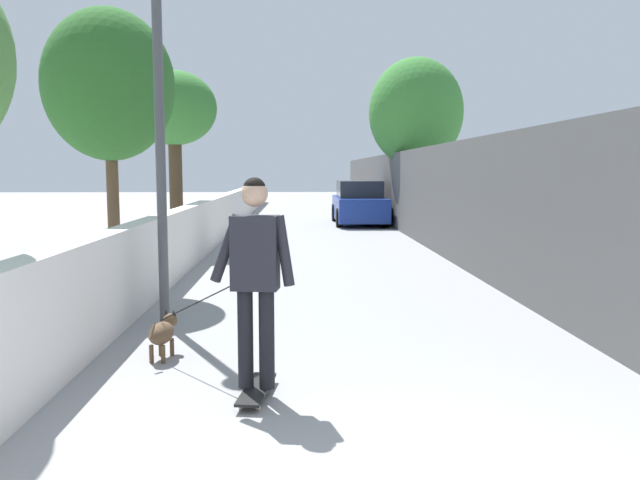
{
  "coord_description": "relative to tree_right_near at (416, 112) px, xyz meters",
  "views": [
    {
      "loc": [
        -2.57,
        0.56,
        1.9
      ],
      "look_at": [
        5.59,
        0.27,
        1.0
      ],
      "focal_mm": 35.51,
      "sensor_mm": 36.0,
      "label": 1
    }
  ],
  "objects": [
    {
      "name": "ground_plane",
      "position": [
        -5.0,
        3.43,
        -3.85
      ],
      "size": [
        80.0,
        80.0,
        0.0
      ],
      "primitive_type": "plane",
      "color": "gray"
    },
    {
      "name": "wall_left",
      "position": [
        -7.0,
        6.21,
        -3.26
      ],
      "size": [
        48.0,
        0.3,
        1.18
      ],
      "primitive_type": "cube",
      "color": "silver",
      "rests_on": "ground"
    },
    {
      "name": "fence_right",
      "position": [
        -7.0,
        0.66,
        -2.61
      ],
      "size": [
        48.0,
        0.3,
        2.49
      ],
      "primitive_type": "cube",
      "color": "#4C4C4C",
      "rests_on": "ground"
    },
    {
      "name": "tree_right_near",
      "position": [
        0.0,
        0.0,
        0.0
      ],
      "size": [
        3.18,
        3.18,
        5.69
      ],
      "color": "#473523",
      "rests_on": "ground"
    },
    {
      "name": "tree_left_mid",
      "position": [
        -6.0,
        6.96,
        -0.53
      ],
      "size": [
        2.05,
        2.05,
        4.29
      ],
      "color": "#473523",
      "rests_on": "ground"
    },
    {
      "name": "tree_left_far",
      "position": [
        -11.5,
        6.9,
        -0.66
      ],
      "size": [
        2.0,
        2.0,
        4.38
      ],
      "color": "brown",
      "rests_on": "ground"
    },
    {
      "name": "lamp_post",
      "position": [
        -13.77,
        5.66,
        -0.92
      ],
      "size": [
        0.36,
        0.36,
        4.29
      ],
      "color": "#4C4C51",
      "rests_on": "ground"
    },
    {
      "name": "skateboard",
      "position": [
        -16.41,
        4.34,
        -3.79
      ],
      "size": [
        0.82,
        0.31,
        0.08
      ],
      "color": "black",
      "rests_on": "ground"
    },
    {
      "name": "person_skateboarder",
      "position": [
        -16.41,
        4.34,
        -2.74
      ],
      "size": [
        0.27,
        0.72,
        1.76
      ],
      "color": "black",
      "rests_on": "skateboard"
    },
    {
      "name": "dog",
      "position": [
        -15.26,
        5.36,
        -3.58
      ],
      "size": [
        1.46,
        1.17,
        1.06
      ],
      "color": "brown",
      "rests_on": "ground"
    },
    {
      "name": "car_near",
      "position": [
        0.96,
        1.81,
        -3.14
      ],
      "size": [
        4.22,
        1.8,
        1.54
      ],
      "color": "navy",
      "rests_on": "ground"
    }
  ]
}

